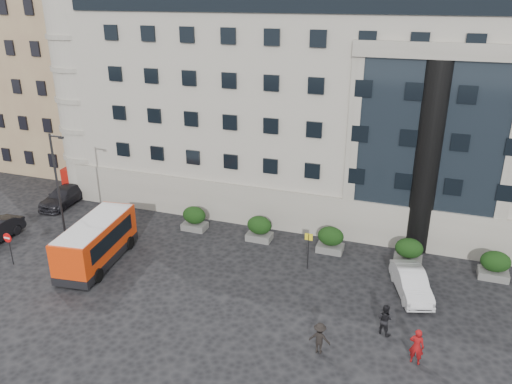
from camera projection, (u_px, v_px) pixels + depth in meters
ground at (198, 293)px, 29.87m from camera, size 120.00×120.00×0.00m
civic_building at (364, 87)px, 43.90m from camera, size 44.00×24.00×18.00m
entrance_column at (427, 160)px, 32.74m from camera, size 1.80×1.80×13.00m
apartment_near at (67, 63)px, 51.08m from camera, size 14.00×14.00×20.00m
apartment_far at (136, 38)px, 67.38m from camera, size 13.00×13.00×22.00m
hedge_a at (194, 218)px, 37.59m from camera, size 1.80×1.26×1.84m
hedge_b at (259, 228)px, 35.97m from camera, size 1.80×1.26×1.84m
hedge_c at (331, 239)px, 34.36m from camera, size 1.80×1.26×1.84m
hedge_d at (409, 251)px, 32.75m from camera, size 1.80×1.26×1.84m
hedge_e at (495, 265)px, 31.14m from camera, size 1.80×1.26×1.84m
street_lamp at (58, 184)px, 34.57m from camera, size 1.16×0.18×8.00m
bus_stop_sign at (308, 245)px, 31.89m from camera, size 0.50×0.08×2.52m
no_entry_sign at (9, 242)px, 32.38m from camera, size 0.64×0.16×2.32m
minibus at (96, 241)px, 32.69m from camera, size 3.31×7.23×2.91m
red_truck at (92, 167)px, 46.72m from camera, size 2.87×5.69×3.00m
parked_car_c at (63, 196)px, 42.11m from camera, size 2.40×5.19×1.47m
parked_car_d at (141, 172)px, 47.86m from camera, size 2.54×4.96×1.34m
white_taxi at (411, 283)px, 29.54m from camera, size 2.95×4.80×1.49m
pedestrian_a at (417, 346)px, 23.92m from camera, size 0.77×0.57×1.93m
pedestrian_b at (385, 319)px, 26.05m from camera, size 1.04×0.94×1.75m
pedestrian_c at (320, 338)px, 24.68m from camera, size 1.10×0.65×1.68m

